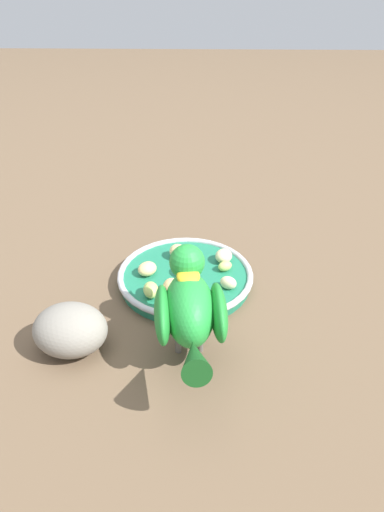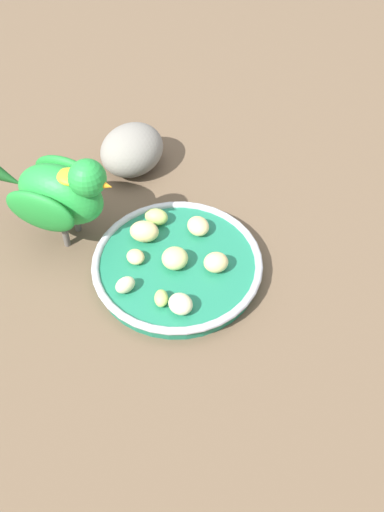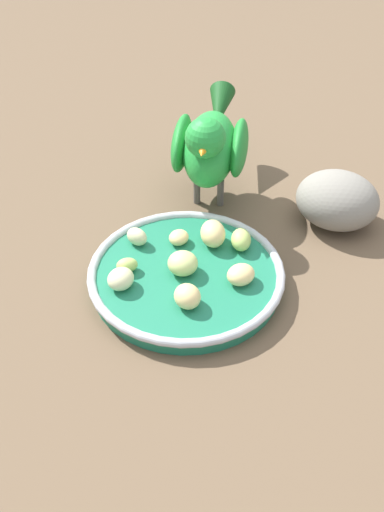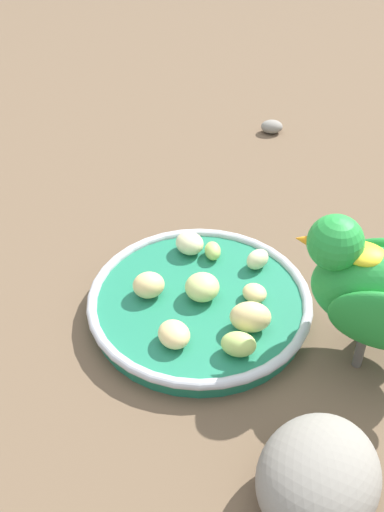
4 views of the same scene
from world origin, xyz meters
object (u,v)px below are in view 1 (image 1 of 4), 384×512
Objects in this scene: apple_piece_7 at (151,290)px; apple_piece_0 at (188,268)px; rock_large at (70,330)px; apple_piece_6 at (228,283)px; apple_piece_3 at (178,252)px; apple_piece_5 at (173,288)px; apple_piece_2 at (224,256)px; apple_piece_1 at (225,266)px; apple_piece_4 at (147,269)px; feeding_bowl at (185,277)px; parrot at (190,308)px; apple_piece_8 at (198,289)px.

apple_piece_0 is at bearing 46.66° from apple_piece_7.
apple_piece_6 is at bearing 28.75° from rock_large.
apple_piece_3 reaches higher than apple_piece_6.
apple_piece_5 is 0.03m from apple_piece_7.
apple_piece_3 reaches higher than apple_piece_2.
apple_piece_0 is at bearing -167.49° from apple_piece_1.
apple_piece_4 is at bearing -134.07° from apple_piece_3.
apple_piece_1 is 0.05m from apple_piece_6.
apple_piece_2 is (-0.00, 0.03, 0.00)m from apple_piece_1.
rock_large is at bearing -137.74° from apple_piece_2.
rock_large is at bearing -123.81° from apple_piece_3.
apple_piece_2 is 0.99× the size of apple_piece_3.
feeding_bowl is 1.06× the size of parrot.
rock_large reaches higher than apple_piece_8.
rock_large is at bearing -135.85° from apple_piece_7.
apple_piece_2 is at bearing 40.49° from apple_piece_7.
apple_piece_0 is at bearing -2.68° from parrot.
apple_piece_0 is 0.22m from rock_large.
apple_piece_8 is 0.13m from parrot.
apple_piece_0 is 0.07m from apple_piece_6.
apple_piece_5 reaches higher than apple_piece_1.
apple_piece_5 is (-0.08, -0.07, 0.01)m from apple_piece_1.
apple_piece_2 is 0.81× the size of apple_piece_5.
apple_piece_2 is 0.08m from apple_piece_3.
rock_large reaches higher than apple_piece_3.
parrot reaches higher than apple_piece_2.
feeding_bowl is 0.05m from apple_piece_3.
apple_piece_3 is (-0.08, 0.04, 0.00)m from apple_piece_1.
apple_piece_3 reaches higher than apple_piece_1.
apple_piece_4 is (-0.06, -0.00, 0.02)m from feeding_bowl.
apple_piece_5 reaches higher than apple_piece_8.
apple_piece_5 reaches higher than apple_piece_2.
apple_piece_8 is 0.21m from rock_large.
apple_piece_8 reaches higher than feeding_bowl.
apple_piece_6 reaches higher than apple_piece_8.
apple_piece_7 is 1.28× the size of apple_piece_8.
feeding_bowl is 7.04× the size of apple_piece_3.
apple_piece_1 is 0.77× the size of apple_piece_3.
apple_piece_7 is at bearing -178.89° from apple_piece_5.
apple_piece_4 is 0.32× the size of rock_large.
apple_piece_1 reaches higher than apple_piece_8.
apple_piece_3 is at bearing 109.88° from apple_piece_8.
apple_piece_8 is (-0.05, -0.01, -0.00)m from apple_piece_6.
apple_piece_5 is at bearing 1.11° from apple_piece_7.
apple_piece_1 is 0.78× the size of apple_piece_2.
apple_piece_5 is 1.21× the size of apple_piece_7.
apple_piece_0 is 0.06m from apple_piece_1.
rock_large reaches higher than apple_piece_0.
rock_large is at bearing -134.94° from apple_piece_0.
feeding_bowl is at bearing -148.71° from apple_piece_2.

